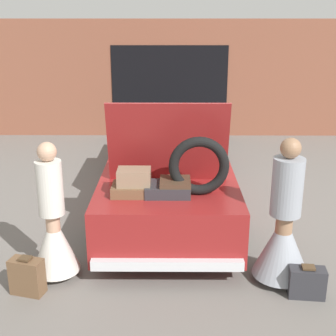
# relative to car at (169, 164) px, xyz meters

# --- Properties ---
(ground_plane) EXTENTS (40.00, 40.00, 0.00)m
(ground_plane) POSITION_rel_car_xyz_m (-0.00, 0.01, -0.61)
(ground_plane) COLOR slate
(garage_wall_back) EXTENTS (12.00, 0.14, 2.80)m
(garage_wall_back) POSITION_rel_car_xyz_m (-0.00, 4.25, 0.78)
(garage_wall_back) COLOR brown
(garage_wall_back) RESTS_ON ground_plane
(car) EXTENTS (1.84, 5.22, 1.93)m
(car) POSITION_rel_car_xyz_m (0.00, 0.00, 0.00)
(car) COLOR maroon
(car) RESTS_ON ground_plane
(person_left) EXTENTS (0.56, 0.56, 1.64)m
(person_left) POSITION_rel_car_xyz_m (-1.31, -2.36, -0.03)
(person_left) COLOR tan
(person_left) RESTS_ON ground_plane
(person_right) EXTENTS (0.65, 0.65, 1.71)m
(person_right) POSITION_rel_car_xyz_m (1.31, -2.44, -0.01)
(person_right) COLOR #997051
(person_right) RESTS_ON ground_plane
(suitcase_beside_left_person) EXTENTS (0.40, 0.27, 0.44)m
(suitcase_beside_left_person) POSITION_rel_car_xyz_m (-1.54, -2.73, -0.41)
(suitcase_beside_left_person) COLOR brown
(suitcase_beside_left_person) RESTS_ON ground_plane
(suitcase_beside_right_person) EXTENTS (0.41, 0.22, 0.37)m
(suitcase_beside_right_person) POSITION_rel_car_xyz_m (1.52, -2.78, -0.44)
(suitcase_beside_right_person) COLOR #2D2D33
(suitcase_beside_right_person) RESTS_ON ground_plane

